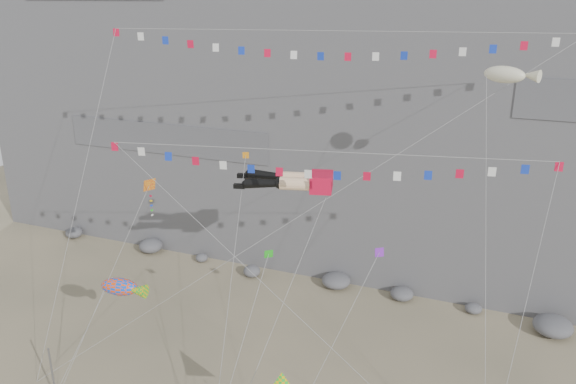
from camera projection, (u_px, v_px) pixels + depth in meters
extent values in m
cylinder|color=slate|center=(53.00, 375.00, 36.19)|extent=(0.12, 0.12, 4.01)
cube|color=red|center=(322.00, 182.00, 37.56)|extent=(1.90, 2.29, 1.18)
cylinder|color=#FFCE9F|center=(295.00, 184.00, 37.22)|extent=(2.15, 1.34, 0.87)
sphere|color=black|center=(280.00, 183.00, 37.34)|extent=(0.80, 0.80, 0.80)
cone|color=black|center=(263.00, 183.00, 37.51)|extent=(2.49, 1.29, 0.82)
cube|color=black|center=(239.00, 186.00, 37.79)|extent=(0.83, 0.52, 0.29)
cylinder|color=#FFCE9F|center=(297.00, 178.00, 38.32)|extent=(2.15, 1.34, 0.87)
sphere|color=black|center=(282.00, 178.00, 38.44)|extent=(0.80, 0.80, 0.80)
cone|color=black|center=(265.00, 175.00, 38.55)|extent=(2.51, 1.29, 0.87)
cube|color=black|center=(243.00, 176.00, 38.77)|extent=(0.83, 0.52, 0.29)
cylinder|color=gray|center=(267.00, 328.00, 32.95)|extent=(0.03, 0.03, 20.82)
cylinder|color=gray|center=(183.00, 209.00, 37.97)|extent=(0.03, 0.03, 31.41)
cube|color=slate|center=(37.00, 381.00, 38.59)|extent=(0.16, 0.16, 0.10)
cylinder|color=gray|center=(398.00, 312.00, 31.86)|extent=(0.03, 0.03, 20.55)
cylinder|color=gray|center=(103.00, 292.00, 36.90)|extent=(0.03, 0.03, 15.39)
cylinder|color=gray|center=(86.00, 344.00, 36.77)|extent=(0.03, 0.03, 8.68)
cylinder|color=gray|center=(495.00, 268.00, 32.17)|extent=(0.03, 0.03, 23.25)
cylinder|color=gray|center=(229.00, 296.00, 35.24)|extent=(0.03, 0.03, 19.83)
cylinder|color=gray|center=(325.00, 361.00, 32.16)|extent=(0.03, 0.03, 14.10)
cylinder|color=gray|center=(236.00, 364.00, 32.23)|extent=(0.03, 0.03, 13.28)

